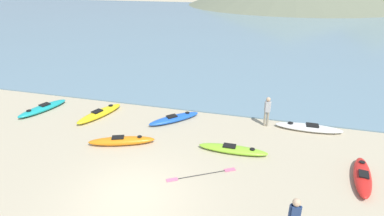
% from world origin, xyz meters
% --- Properties ---
extents(ground_plane, '(400.00, 400.00, 0.00)m').
position_xyz_m(ground_plane, '(0.00, 0.00, 0.00)').
color(ground_plane, tan).
extents(bay_water, '(160.00, 70.00, 0.06)m').
position_xyz_m(bay_water, '(0.00, 42.44, 0.03)').
color(bay_water, slate).
rests_on(bay_water, ground_plane).
extents(kayak_on_sand_0, '(1.55, 3.00, 0.36)m').
position_xyz_m(kayak_on_sand_0, '(-8.04, 5.29, 0.16)').
color(kayak_on_sand_0, teal).
rests_on(kayak_on_sand_0, ground_plane).
extents(kayak_on_sand_1, '(2.48, 2.52, 0.35)m').
position_xyz_m(kayak_on_sand_1, '(-0.41, 6.01, 0.15)').
color(kayak_on_sand_1, blue).
rests_on(kayak_on_sand_1, ground_plane).
extents(kayak_on_sand_2, '(3.20, 0.76, 0.33)m').
position_xyz_m(kayak_on_sand_2, '(6.35, 6.80, 0.14)').
color(kayak_on_sand_2, white).
rests_on(kayak_on_sand_2, ground_plane).
extents(kayak_on_sand_3, '(1.02, 2.76, 0.40)m').
position_xyz_m(kayak_on_sand_3, '(7.97, 3.11, 0.18)').
color(kayak_on_sand_3, red).
rests_on(kayak_on_sand_3, ground_plane).
extents(kayak_on_sand_4, '(1.57, 3.06, 0.38)m').
position_xyz_m(kayak_on_sand_4, '(-4.53, 5.50, 0.17)').
color(kayak_on_sand_4, yellow).
rests_on(kayak_on_sand_4, ground_plane).
extents(kayak_on_sand_5, '(3.02, 0.65, 0.32)m').
position_xyz_m(kayak_on_sand_5, '(3.00, 3.80, 0.14)').
color(kayak_on_sand_5, '#8CCC2D').
rests_on(kayak_on_sand_5, ground_plane).
extents(kayak_on_sand_6, '(3.00, 1.60, 0.40)m').
position_xyz_m(kayak_on_sand_6, '(-1.98, 3.13, 0.18)').
color(kayak_on_sand_6, orange).
rests_on(kayak_on_sand_6, ground_plane).
extents(person_near_waterline, '(0.32, 0.21, 1.57)m').
position_xyz_m(person_near_waterline, '(4.27, 6.72, 0.90)').
color(person_near_waterline, gray).
rests_on(person_near_waterline, ground_plane).
extents(loose_paddle, '(2.48, 1.58, 0.03)m').
position_xyz_m(loose_paddle, '(2.08, 1.85, 0.01)').
color(loose_paddle, black).
rests_on(loose_paddle, ground_plane).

